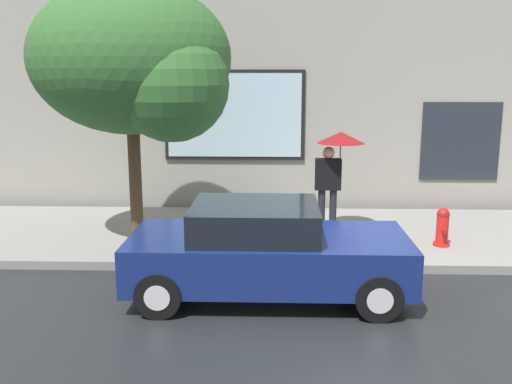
{
  "coord_description": "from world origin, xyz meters",
  "views": [
    {
      "loc": [
        -1.12,
        -8.09,
        3.27
      ],
      "look_at": [
        -1.45,
        1.8,
        1.2
      ],
      "focal_mm": 40.31,
      "sensor_mm": 36.0,
      "label": 1
    }
  ],
  "objects_px": {
    "pedestrian_with_umbrella": "(336,155)",
    "street_tree": "(138,64)",
    "fire_hydrant": "(442,228)",
    "parked_car": "(266,251)"
  },
  "relations": [
    {
      "from": "fire_hydrant",
      "to": "street_tree",
      "type": "relative_size",
      "value": 0.15
    },
    {
      "from": "pedestrian_with_umbrella",
      "to": "street_tree",
      "type": "distance_m",
      "value": 4.06
    },
    {
      "from": "parked_car",
      "to": "pedestrian_with_umbrella",
      "type": "relative_size",
      "value": 2.03
    },
    {
      "from": "parked_car",
      "to": "street_tree",
      "type": "xyz_separation_m",
      "value": [
        -2.29,
        2.19,
        2.72
      ]
    },
    {
      "from": "pedestrian_with_umbrella",
      "to": "street_tree",
      "type": "xyz_separation_m",
      "value": [
        -3.59,
        -0.81,
        1.71
      ]
    },
    {
      "from": "parked_car",
      "to": "pedestrian_with_umbrella",
      "type": "bearing_deg",
      "value": 66.52
    },
    {
      "from": "parked_car",
      "to": "street_tree",
      "type": "distance_m",
      "value": 4.18
    },
    {
      "from": "fire_hydrant",
      "to": "street_tree",
      "type": "distance_m",
      "value": 6.2
    },
    {
      "from": "pedestrian_with_umbrella",
      "to": "parked_car",
      "type": "bearing_deg",
      "value": -113.48
    },
    {
      "from": "pedestrian_with_umbrella",
      "to": "street_tree",
      "type": "height_order",
      "value": "street_tree"
    }
  ]
}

